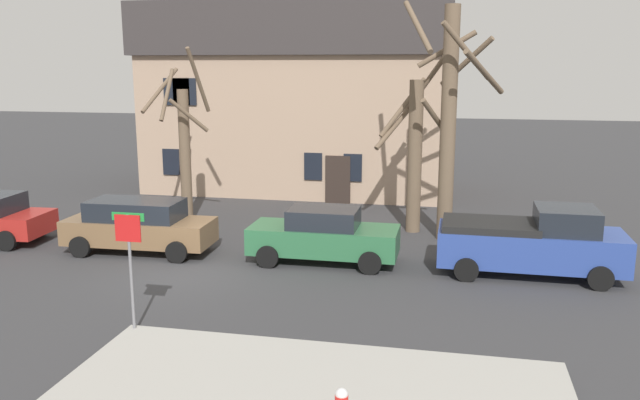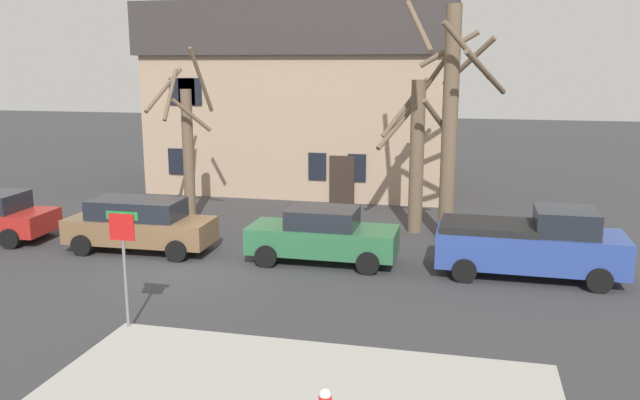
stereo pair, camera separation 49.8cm
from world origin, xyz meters
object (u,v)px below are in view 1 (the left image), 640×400
Objects in this scene: pickup_truck_blue at (532,242)px; bicycle_leaning at (148,213)px; tree_bare_far at (449,114)px; car_green_sedan at (324,235)px; car_brown_wagon at (139,225)px; building_main at (299,97)px; street_sign_pole at (129,250)px; tree_bare_near at (184,145)px; tree_bare_mid at (415,147)px.

pickup_truck_blue is 3.05× the size of bicycle_leaning.
tree_bare_far is 6.15m from car_green_sedan.
pickup_truck_blue reaches higher than car_green_sedan.
tree_bare_far is at bearing 21.06° from car_brown_wagon.
tree_bare_far is 11.93m from bicycle_leaning.
building_main is 8.50× the size of bicycle_leaning.
street_sign_pole is (-3.12, -6.16, 1.10)m from car_green_sedan.
car_brown_wagon is 2.81× the size of bicycle_leaning.
building_main is 18.28m from street_sign_pole.
tree_bare_near is 1.38× the size of car_brown_wagon.
street_sign_pole is at bearing -73.00° from tree_bare_near.
tree_bare_far reaches higher than car_brown_wagon.
car_brown_wagon is at bearing -158.94° from tree_bare_far.
pickup_truck_blue is 14.23m from bicycle_leaning.
tree_bare_far reaches higher than street_sign_pole.
pickup_truck_blue is at bearing -18.40° from tree_bare_near.
tree_bare_far reaches higher than pickup_truck_blue.
tree_bare_mid is 6.16m from pickup_truck_blue.
car_green_sedan is 0.87× the size of pickup_truck_blue.
tree_bare_mid reaches higher than street_sign_pole.
car_green_sedan is at bearing 1.47° from car_brown_wagon.
pickup_truck_blue is (6.09, 0.01, 0.13)m from car_green_sedan.
bicycle_leaning is (-11.24, 0.07, -3.99)m from tree_bare_far.
tree_bare_mid is at bearing 28.75° from car_brown_wagon.
tree_bare_far is 1.79× the size of car_green_sedan.
pickup_truck_blue is at bearing 33.82° from street_sign_pole.
tree_bare_far is 2.90× the size of street_sign_pole.
pickup_truck_blue is (12.15, 0.16, 0.08)m from car_brown_wagon.
car_brown_wagon is 0.92× the size of pickup_truck_blue.
street_sign_pole is at bearing -146.18° from pickup_truck_blue.
tree_bare_near is 0.98× the size of tree_bare_mid.
car_green_sedan is (-3.59, -3.56, -3.51)m from tree_bare_far.
tree_bare_near is 0.82× the size of tree_bare_far.
car_green_sedan is 1.62× the size of street_sign_pole.
car_brown_wagon is (-9.65, -3.72, -3.46)m from tree_bare_far.
building_main reaches higher than street_sign_pole.
pickup_truck_blue is (9.75, -11.93, -3.50)m from building_main.
building_main is at bearing 64.33° from bicycle_leaning.
building_main is 2.79× the size of pickup_truck_blue.
tree_bare_near is 8.69m from tree_bare_mid.
pickup_truck_blue is at bearing -54.88° from tree_bare_far.
car_green_sedan is at bearing -179.93° from pickup_truck_blue.
tree_bare_mid is (6.09, -7.44, -1.40)m from building_main.
street_sign_pole is (2.94, -6.01, 1.06)m from car_brown_wagon.
pickup_truck_blue reaches higher than bicycle_leaning.
building_main is 15.80m from pickup_truck_blue.
building_main is at bearing 71.61° from tree_bare_near.
tree_bare_near is 3.00m from bicycle_leaning.
building_main is 3.19× the size of car_green_sedan.
tree_bare_far is at bearing -49.12° from building_main.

